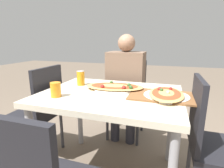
{
  "coord_description": "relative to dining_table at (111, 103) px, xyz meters",
  "views": [
    {
      "loc": [
        0.4,
        -1.2,
        1.1
      ],
      "look_at": [
        0.0,
        0.03,
        0.78
      ],
      "focal_mm": 28.0,
      "sensor_mm": 36.0,
      "label": 1
    }
  ],
  "objects": [
    {
      "name": "chair_side_right",
      "position": [
        0.71,
        -0.05,
        -0.15
      ],
      "size": [
        0.4,
        0.4,
        0.88
      ],
      "rotation": [
        0.0,
        0.0,
        -1.57
      ],
      "color": "black",
      "rests_on": "ground_plane"
    },
    {
      "name": "chair_far_seated",
      "position": [
        -0.03,
        0.73,
        -0.15
      ],
      "size": [
        0.4,
        0.4,
        0.88
      ],
      "rotation": [
        0.0,
        0.0,
        3.14
      ],
      "color": "black",
      "rests_on": "ground_plane"
    },
    {
      "name": "pizza_second",
      "position": [
        0.4,
        0.02,
        0.1
      ],
      "size": [
        0.31,
        0.39,
        0.05
      ],
      "color": "white",
      "rests_on": "dining_table"
    },
    {
      "name": "soda_can",
      "position": [
        -0.32,
        0.14,
        0.14
      ],
      "size": [
        0.07,
        0.07,
        0.12
      ],
      "color": "orange",
      "rests_on": "dining_table"
    },
    {
      "name": "drink_glass",
      "position": [
        -0.33,
        -0.21,
        0.13
      ],
      "size": [
        0.07,
        0.07,
        0.1
      ],
      "color": "orange",
      "rests_on": "dining_table"
    },
    {
      "name": "dining_table",
      "position": [
        0.0,
        0.0,
        0.0
      ],
      "size": [
        1.03,
        0.8,
        0.72
      ],
      "color": "beige",
      "rests_on": "ground_plane"
    },
    {
      "name": "pizza_main",
      "position": [
        0.01,
        0.09,
        0.1
      ],
      "size": [
        0.49,
        0.32,
        0.06
      ],
      "color": "white",
      "rests_on": "dining_table"
    },
    {
      "name": "serving_tray",
      "position": [
        0.37,
        0.02,
        0.09
      ],
      "size": [
        0.43,
        0.3,
        0.01
      ],
      "color": "brown",
      "rests_on": "dining_table"
    },
    {
      "name": "chair_side_left",
      "position": [
        -0.71,
        0.04,
        -0.15
      ],
      "size": [
        0.4,
        0.4,
        0.88
      ],
      "rotation": [
        0.0,
        0.0,
        1.57
      ],
      "color": "black",
      "rests_on": "ground_plane"
    },
    {
      "name": "person_seated",
      "position": [
        -0.03,
        0.61,
        0.05
      ],
      "size": [
        0.39,
        0.29,
        1.17
      ],
      "rotation": [
        0.0,
        0.0,
        3.14
      ],
      "color": "#2D2D38",
      "rests_on": "ground_plane"
    }
  ]
}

